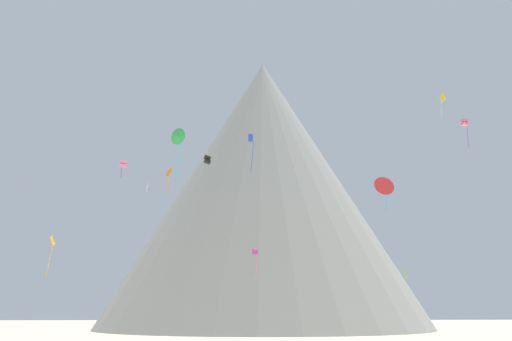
% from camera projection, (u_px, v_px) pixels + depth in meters
% --- Properties ---
extents(rock_massif, '(102.73, 102.73, 62.78)m').
position_uv_depth(rock_massif, '(261.00, 197.00, 127.54)').
color(rock_massif, gray).
rests_on(rock_massif, ground_plane).
extents(kite_blue_high, '(0.80, 0.66, 5.43)m').
position_uv_depth(kite_blue_high, '(251.00, 145.00, 76.00)').
color(kite_blue_high, blue).
extents(kite_green_mid, '(1.83, 1.31, 6.47)m').
position_uv_depth(kite_green_mid, '(178.00, 137.00, 65.77)').
color(kite_green_mid, green).
extents(kite_white_mid, '(0.36, 1.05, 1.50)m').
position_uv_depth(kite_white_mid, '(147.00, 187.00, 96.05)').
color(kite_white_mid, white).
extents(kite_red_mid, '(2.26, 1.11, 3.89)m').
position_uv_depth(kite_red_mid, '(384.00, 187.00, 58.65)').
color(kite_red_mid, red).
extents(kite_yellow_high, '(0.56, 0.73, 2.65)m').
position_uv_depth(kite_yellow_high, '(442.00, 101.00, 60.30)').
color(kite_yellow_high, yellow).
extents(kite_lime_low, '(0.38, 0.65, 1.49)m').
position_uv_depth(kite_lime_low, '(406.00, 274.00, 89.61)').
color(kite_lime_low, '#8CD133').
extents(kite_rainbow_high, '(0.95, 0.91, 4.34)m').
position_uv_depth(kite_rainbow_high, '(465.00, 123.00, 80.69)').
color(kite_rainbow_high, '#E5668C').
extents(kite_magenta_low, '(1.01, 1.05, 4.91)m').
position_uv_depth(kite_magenta_low, '(255.00, 253.00, 89.28)').
color(kite_magenta_low, '#D1339E').
extents(kite_black_mid, '(0.96, 0.91, 1.04)m').
position_uv_depth(kite_black_mid, '(207.00, 160.00, 68.58)').
color(kite_black_mid, black).
extents(kite_pink_high, '(1.52, 1.57, 2.96)m').
position_uv_depth(kite_pink_high, '(123.00, 164.00, 89.07)').
color(kite_pink_high, pink).
extents(kite_orange_mid, '(1.57, 1.88, 4.23)m').
position_uv_depth(kite_orange_mid, '(168.00, 172.00, 89.05)').
color(kite_orange_mid, orange).
extents(kite_gold_low, '(0.88, 0.94, 4.16)m').
position_uv_depth(kite_gold_low, '(52.00, 246.00, 57.56)').
color(kite_gold_low, gold).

